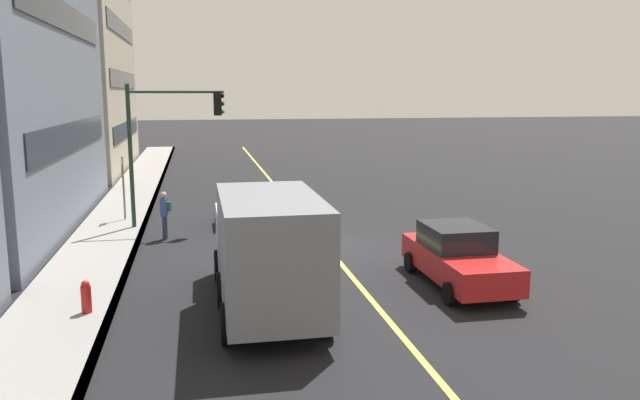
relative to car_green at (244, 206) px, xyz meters
name	(u,v)px	position (x,y,z in m)	size (l,w,h in m)	color
ground	(325,246)	(-4.16, -2.54, -0.75)	(200.00, 200.00, 0.00)	black
sidewalk_slab	(96,254)	(-4.16, 5.13, -0.67)	(80.00, 2.51, 0.15)	gray
curb_edge	(134,252)	(-4.16, 3.95, -0.67)	(80.00, 0.16, 0.15)	slate
lane_stripe_center	(325,245)	(-4.16, -2.54, -0.74)	(80.00, 0.16, 0.01)	#D8CC4C
building_glass_right	(46,27)	(20.44, 11.34, 8.77)	(17.60, 9.58, 19.03)	#B2A893
car_green	(244,206)	(0.00, 0.00, 0.00)	(4.04, 1.89, 1.48)	#1E6038
car_red	(458,256)	(-9.27, -5.25, 0.07)	(4.58, 1.94, 1.66)	red
truck_gray	(267,248)	(-10.34, 0.18, 0.83)	(6.68, 2.44, 2.98)	silver
pedestrian_with_backpack	(165,211)	(-2.09, 3.00, 0.29)	(0.44, 0.40, 1.76)	#262D4C
traffic_light_mast	(167,131)	(-0.36, 2.89, 3.09)	(0.28, 3.68, 5.61)	#1E3823
street_sign_post	(123,184)	(1.20, 4.78, 0.87)	(0.60, 0.08, 2.73)	slate
fire_hydrant	(86,300)	(-10.08, 4.47, -0.28)	(0.24, 0.24, 0.94)	red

